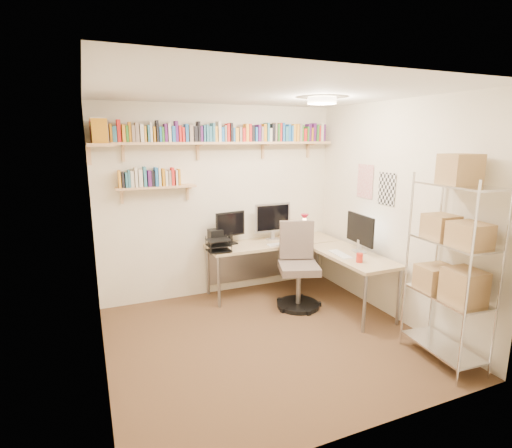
{
  "coord_description": "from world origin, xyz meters",
  "views": [
    {
      "loc": [
        -1.63,
        -3.51,
        2.09
      ],
      "look_at": [
        0.1,
        0.55,
        1.13
      ],
      "focal_mm": 28.0,
      "sensor_mm": 36.0,
      "label": 1
    }
  ],
  "objects": [
    {
      "name": "wire_rack",
      "position": [
        1.36,
        -1.03,
        1.11
      ],
      "size": [
        0.44,
        0.8,
        1.95
      ],
      "rotation": [
        0.0,
        0.0,
        -0.09
      ],
      "color": "silver",
      "rests_on": "ground"
    },
    {
      "name": "room_shell",
      "position": [
        0.0,
        0.0,
        1.55
      ],
      "size": [
        3.24,
        3.04,
        2.52
      ],
      "color": "beige",
      "rests_on": "ground"
    },
    {
      "name": "office_chair",
      "position": [
        0.72,
        0.66,
        0.45
      ],
      "size": [
        0.6,
        0.61,
        1.06
      ],
      "rotation": [
        0.0,
        0.0,
        -0.33
      ],
      "color": "black",
      "rests_on": "ground"
    },
    {
      "name": "wall_shelves",
      "position": [
        -0.4,
        1.29,
        2.03
      ],
      "size": [
        3.12,
        1.09,
        0.8
      ],
      "color": "#DCB77C",
      "rests_on": "ground"
    },
    {
      "name": "ground",
      "position": [
        0.0,
        0.0,
        0.0
      ],
      "size": [
        3.2,
        3.2,
        0.0
      ],
      "primitive_type": "plane",
      "color": "#4F3222",
      "rests_on": "ground"
    },
    {
      "name": "corner_desk",
      "position": [
        0.69,
        0.98,
        0.69
      ],
      "size": [
        1.88,
        1.82,
        1.21
      ],
      "color": "tan",
      "rests_on": "ground"
    }
  ]
}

